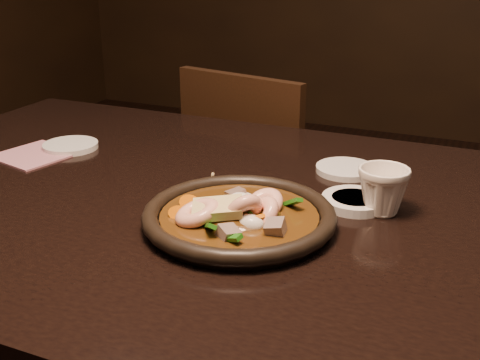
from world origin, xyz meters
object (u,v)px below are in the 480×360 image
at_px(table, 253,246).
at_px(tea_cup, 383,189).
at_px(chair, 262,198).
at_px(plate, 239,217).

relative_size(table, tea_cup, 19.51).
relative_size(table, chair, 1.91).
distance_m(table, tea_cup, 0.24).
distance_m(table, plate, 0.12).
bearing_deg(chair, plate, 120.87).
bearing_deg(chair, table, 122.19).
xyz_separation_m(table, chair, (-0.25, 0.66, -0.22)).
distance_m(table, chair, 0.74).
distance_m(plate, tea_cup, 0.23).
height_order(chair, tea_cup, chair).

